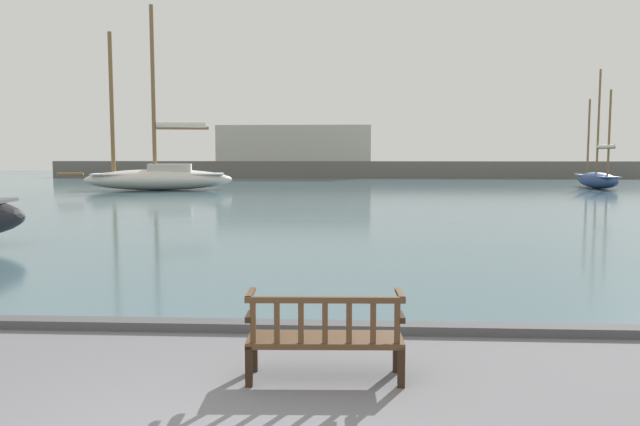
{
  "coord_description": "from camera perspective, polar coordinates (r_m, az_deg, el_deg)",
  "views": [
    {
      "loc": [
        1.27,
        -4.19,
        2.33
      ],
      "look_at": [
        0.49,
        10.0,
        1.0
      ],
      "focal_mm": 35.0,
      "sensor_mm": 36.0,
      "label": 1
    }
  ],
  "objects": [
    {
      "name": "sailboat_outer_starboard",
      "position": [
        46.09,
        24.01,
        2.94
      ],
      "size": [
        1.39,
        7.38,
        7.95
      ],
      "color": "navy",
      "rests_on": "harbor_water"
    },
    {
      "name": "sailboat_centre_channel",
      "position": [
        41.2,
        -14.5,
        3.38
      ],
      "size": [
        10.89,
        4.39,
        11.58
      ],
      "color": "silver",
      "rests_on": "harbor_water"
    },
    {
      "name": "far_breakwater",
      "position": [
        61.55,
        0.61,
        4.72
      ],
      "size": [
        57.21,
        2.4,
        5.23
      ],
      "color": "#66605B",
      "rests_on": "ground"
    },
    {
      "name": "park_bench",
      "position": [
        6.54,
        0.47,
        -11.17
      ],
      "size": [
        1.62,
        0.59,
        0.92
      ],
      "color": "black",
      "rests_on": "ground"
    },
    {
      "name": "harbor_water",
      "position": [
        48.26,
        1.65,
        2.61
      ],
      "size": [
        100.0,
        80.0,
        0.08
      ],
      "primitive_type": "cube",
      "color": "#476670",
      "rests_on": "ground"
    },
    {
      "name": "quay_edge_kerb",
      "position": [
        8.45,
        -5.71,
        -10.25
      ],
      "size": [
        40.0,
        0.3,
        0.12
      ],
      "primitive_type": "cube",
      "color": "#4C4C50",
      "rests_on": "ground"
    }
  ]
}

